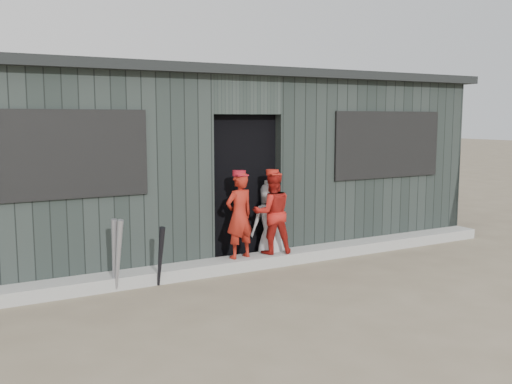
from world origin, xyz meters
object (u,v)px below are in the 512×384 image
bat_right (160,257)px  player_red_left (239,215)px  bat_left (118,256)px  player_grey_back (270,222)px  player_red_right (272,213)px  bat_mid (114,255)px  dugout (202,161)px

bat_right → player_red_left: (1.17, 0.26, 0.34)m
bat_left → player_grey_back: (2.22, 0.43, 0.12)m
player_red_left → player_grey_back: bearing=-173.0°
player_red_left → player_red_right: 0.51m
bat_left → bat_right: size_ratio=1.18×
player_grey_back → bat_left: bearing=16.1°
bat_mid → bat_right: 0.52m
bat_left → player_red_left: 1.70m
dugout → bat_left: bearing=-134.3°
bat_left → player_red_right: bearing=7.3°
bat_left → dugout: dugout is taller
bat_right → bat_mid: bearing=169.9°
player_red_right → player_grey_back: (0.06, 0.15, -0.16)m
player_red_right → bat_mid: bearing=18.4°
bat_mid → player_grey_back: (2.25, 0.35, 0.12)m
bat_mid → player_red_right: (2.18, 0.19, 0.28)m
bat_left → player_red_left: (1.65, 0.25, 0.28)m
player_red_right → dugout: bearing=-67.3°
bat_mid → dugout: 2.80m
bat_right → dugout: (1.40, 1.94, 0.92)m
bat_left → bat_right: bearing=-1.0°
bat_mid → dugout: bearing=44.1°
bat_left → player_red_right: size_ratio=0.78×
player_red_left → dugout: bearing=-107.9°
dugout → player_red_left: bearing=-97.9°
bat_left → bat_mid: bearing=106.0°
bat_left → bat_mid: bat_left is taller
bat_right → dugout: dugout is taller
bat_left → dugout: size_ratio=0.10×
bat_mid → bat_right: size_ratio=1.16×
bat_mid → bat_right: (0.51, -0.09, -0.06)m
bat_left → bat_right: bat_left is taller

